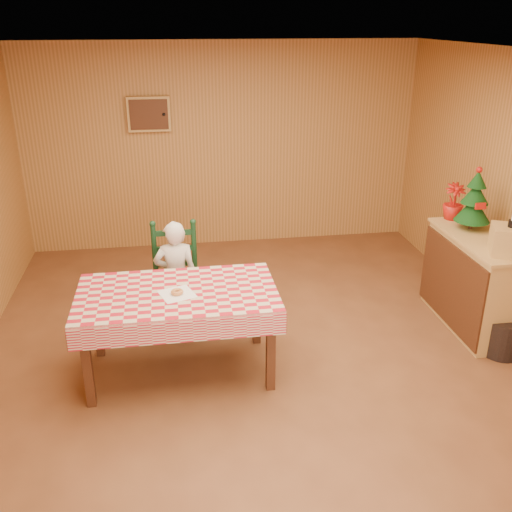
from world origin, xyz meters
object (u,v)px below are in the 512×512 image
Objects in this scene: ladder_chair at (176,280)px; christmas_tree at (474,201)px; dining_table at (178,300)px; shelf_unit at (475,282)px; storage_bin at (503,336)px; seated_child at (176,277)px; crate at (509,240)px.

ladder_chair is 2.98m from christmas_tree.
ladder_chair is (-0.00, 0.79, -0.18)m from dining_table.
ladder_chair is 1.74× the size of christmas_tree.
storage_bin is at bearing -87.40° from shelf_unit.
seated_child is 0.91× the size of shelf_unit.
seated_child is (0.00, -0.06, 0.06)m from ladder_chair.
crate is at bearing -88.77° from shelf_unit.
ladder_chair is 0.96× the size of seated_child.
seated_child is at bearing 177.98° from christmas_tree.
dining_table is 1.34× the size of shelf_unit.
storage_bin is (2.90, -0.17, -0.51)m from dining_table.
dining_table reaches higher than storage_bin.
shelf_unit is 0.79m from christmas_tree.
christmas_tree is at bearing 90.00° from crate.
shelf_unit reaches higher than storage_bin.
christmas_tree is (2.89, 0.63, 0.52)m from dining_table.
dining_table is at bearing -90.00° from ladder_chair.
seated_child is at bearing -90.00° from ladder_chair.
crate is at bearing -0.43° from dining_table.
dining_table is 2.95m from storage_bin.
dining_table is at bearing 179.57° from crate.
christmas_tree reaches higher than seated_child.
seated_child is at bearing 90.00° from dining_table.
seated_child is 3.75× the size of crate.
dining_table is at bearing 90.00° from seated_child.
christmas_tree is at bearing 177.98° from seated_child.
dining_table is 2.67× the size of christmas_tree.
christmas_tree reaches higher than storage_bin.
christmas_tree is at bearing 91.17° from storage_bin.
shelf_unit is at bearing 173.03° from seated_child.
dining_table is at bearing -167.73° from christmas_tree.
ladder_chair reaches higher than dining_table.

